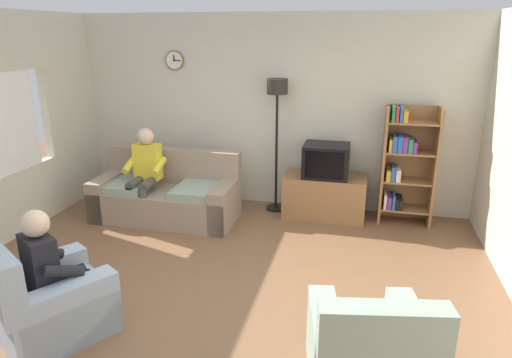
# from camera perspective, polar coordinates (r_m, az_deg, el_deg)

# --- Properties ---
(ground_plane) EXTENTS (12.00, 12.00, 0.00)m
(ground_plane) POSITION_cam_1_polar(r_m,az_deg,el_deg) (4.62, -5.33, -14.13)
(ground_plane) COLOR brown
(back_wall_assembly) EXTENTS (6.20, 0.17, 2.70)m
(back_wall_assembly) POSITION_cam_1_polar(r_m,az_deg,el_deg) (6.57, 1.84, 8.39)
(back_wall_assembly) COLOR beige
(back_wall_assembly) RESTS_ON ground_plane
(couch) EXTENTS (1.90, 0.89, 0.90)m
(couch) POSITION_cam_1_polar(r_m,az_deg,el_deg) (6.33, -11.06, -2.08)
(couch) COLOR gray
(couch) RESTS_ON ground_plane
(tv_stand) EXTENTS (1.10, 0.56, 0.59)m
(tv_stand) POSITION_cam_1_polar(r_m,az_deg,el_deg) (6.33, 8.56, -2.11)
(tv_stand) COLOR olive
(tv_stand) RESTS_ON ground_plane
(tv) EXTENTS (0.60, 0.49, 0.44)m
(tv) POSITION_cam_1_polar(r_m,az_deg,el_deg) (6.15, 8.76, 2.30)
(tv) COLOR black
(tv) RESTS_ON tv_stand
(bookshelf) EXTENTS (0.68, 0.36, 1.57)m
(bookshelf) POSITION_cam_1_polar(r_m,az_deg,el_deg) (6.24, 18.09, 1.95)
(bookshelf) COLOR olive
(bookshelf) RESTS_ON ground_plane
(floor_lamp) EXTENTS (0.28, 0.28, 1.85)m
(floor_lamp) POSITION_cam_1_polar(r_m,az_deg,el_deg) (6.23, 2.65, 8.76)
(floor_lamp) COLOR black
(floor_lamp) RESTS_ON ground_plane
(armchair_near_window) EXTENTS (1.15, 1.17, 0.90)m
(armchair_near_window) POSITION_cam_1_polar(r_m,az_deg,el_deg) (4.31, -24.64, -13.92)
(armchair_near_window) COLOR #9EADBC
(armchair_near_window) RESTS_ON ground_plane
(armchair_near_bookshelf) EXTENTS (0.95, 1.02, 0.90)m
(armchair_near_bookshelf) POSITION_cam_1_polar(r_m,az_deg,el_deg) (3.51, 13.87, -20.61)
(armchair_near_bookshelf) COLOR gray
(armchair_near_bookshelf) RESTS_ON ground_plane
(person_on_couch) EXTENTS (0.51, 0.54, 1.24)m
(person_on_couch) POSITION_cam_1_polar(r_m,az_deg,el_deg) (6.22, -13.77, 1.13)
(person_on_couch) COLOR yellow
(person_on_couch) RESTS_ON ground_plane
(person_in_left_armchair) EXTENTS (0.61, 0.64, 1.12)m
(person_in_left_armchair) POSITION_cam_1_polar(r_m,az_deg,el_deg) (4.18, -24.05, -9.89)
(person_in_left_armchair) COLOR black
(person_in_left_armchair) RESTS_ON ground_plane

